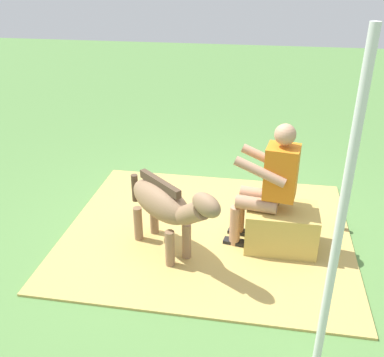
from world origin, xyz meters
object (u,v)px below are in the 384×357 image
at_px(hay_bale, 281,229).
at_px(person_seated, 269,182).
at_px(tent_pole_left, 340,224).
at_px(soda_bottle, 341,221).
at_px(pony_standing, 166,205).

distance_m(hay_bale, person_seated, 0.53).
relative_size(person_seated, tent_pole_left, 0.56).
bearing_deg(person_seated, soda_bottle, -153.30).
height_order(hay_bale, person_seated, person_seated).
relative_size(person_seated, pony_standing, 1.21).
xyz_separation_m(pony_standing, tent_pole_left, (-1.37, 1.12, 0.63)).
xyz_separation_m(hay_bale, tent_pole_left, (-0.26, 1.42, 0.96)).
xyz_separation_m(hay_bale, person_seated, (0.16, -0.02, 0.51)).
distance_m(hay_bale, soda_bottle, 0.79).
xyz_separation_m(person_seated, soda_bottle, (-0.82, -0.41, -0.62)).
bearing_deg(tent_pole_left, hay_bale, -79.64).
bearing_deg(hay_bale, soda_bottle, -146.88).
height_order(person_seated, pony_standing, person_seated).
bearing_deg(hay_bale, person_seated, -5.88).
relative_size(pony_standing, soda_bottle, 4.55).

